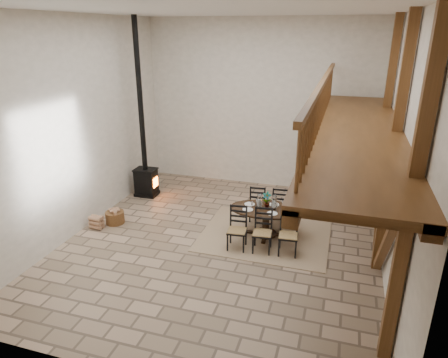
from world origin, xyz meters
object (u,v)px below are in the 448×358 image
(log_stack, at_px, (96,222))
(wood_stove, at_px, (145,159))
(dining_table, at_px, (265,222))
(log_basket, at_px, (115,217))

(log_stack, bearing_deg, wood_stove, 84.88)
(dining_table, relative_size, log_stack, 6.04)
(dining_table, height_order, wood_stove, wood_stove)
(wood_stove, height_order, log_basket, wood_stove)
(wood_stove, bearing_deg, dining_table, -22.79)
(dining_table, relative_size, log_basket, 4.28)
(dining_table, distance_m, wood_stove, 4.23)
(log_stack, bearing_deg, dining_table, 10.78)
(log_basket, height_order, log_stack, log_basket)
(dining_table, xyz_separation_m, log_basket, (-3.81, -0.38, -0.22))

